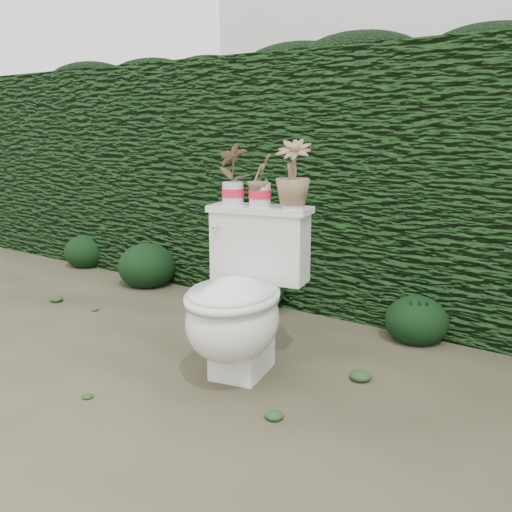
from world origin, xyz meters
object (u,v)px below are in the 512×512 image
Objects in this scene: toilet at (240,303)px; potted_plant_center at (260,181)px; potted_plant_right at (293,175)px; potted_plant_left at (233,176)px.

potted_plant_center is at bearing 89.96° from toilet.
toilet is 2.55× the size of potted_plant_right.
potted_plant_center is (-0.05, 0.23, 0.54)m from toilet.
potted_plant_left reaches higher than toilet.
potted_plant_right is (0.16, 0.04, 0.03)m from potted_plant_center.
potted_plant_center is 0.17m from potted_plant_right.
potted_plant_right reaches higher than toilet.
toilet is 0.64m from potted_plant_right.
potted_plant_center is at bearing 172.48° from potted_plant_right.
potted_plant_left is at bearing 120.94° from toilet.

